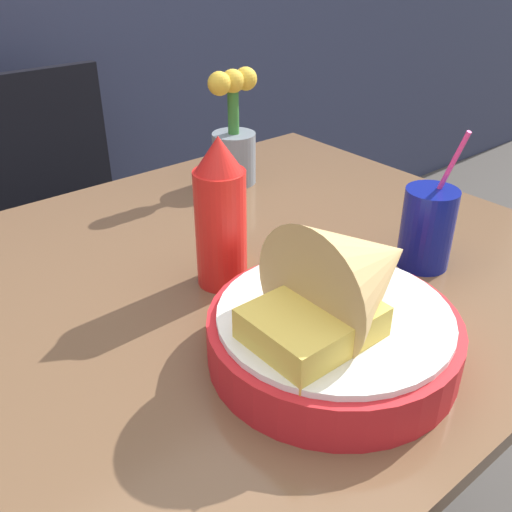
{
  "coord_description": "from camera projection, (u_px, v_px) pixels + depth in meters",
  "views": [
    {
      "loc": [
        -0.44,
        -0.58,
        1.21
      ],
      "look_at": [
        -0.02,
        -0.07,
        0.82
      ],
      "focal_mm": 40.0,
      "sensor_mm": 36.0,
      "label": 1
    }
  ],
  "objects": [
    {
      "name": "food_basket",
      "position": [
        342.0,
        309.0,
        0.65
      ],
      "size": [
        0.29,
        0.29,
        0.19
      ],
      "color": "red",
      "rests_on": "dining_table"
    },
    {
      "name": "dining_table",
      "position": [
        237.0,
        328.0,
        0.91
      ],
      "size": [
        1.04,
        0.86,
        0.76
      ],
      "color": "brown",
      "rests_on": "ground_plane"
    },
    {
      "name": "drink_cup",
      "position": [
        427.0,
        230.0,
        0.84
      ],
      "size": [
        0.08,
        0.08,
        0.21
      ],
      "color": "navy",
      "rests_on": "dining_table"
    },
    {
      "name": "flower_vase",
      "position": [
        234.0,
        138.0,
        1.11
      ],
      "size": [
        0.1,
        0.09,
        0.22
      ],
      "color": "gray",
      "rests_on": "dining_table"
    },
    {
      "name": "chair_far_window",
      "position": [
        59.0,
        221.0,
        1.53
      ],
      "size": [
        0.4,
        0.4,
        0.9
      ],
      "color": "black",
      "rests_on": "ground_plane"
    },
    {
      "name": "ketchup_bottle",
      "position": [
        221.0,
        216.0,
        0.77
      ],
      "size": [
        0.07,
        0.07,
        0.22
      ],
      "color": "red",
      "rests_on": "dining_table"
    }
  ]
}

